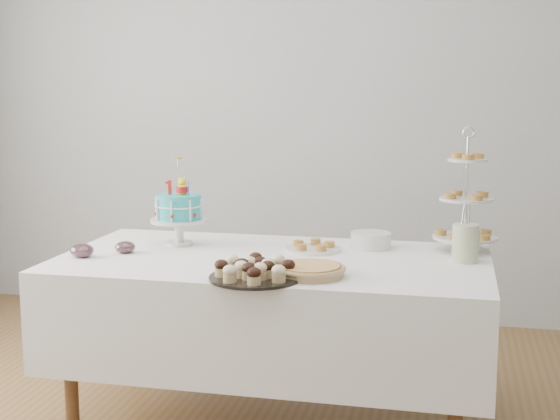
% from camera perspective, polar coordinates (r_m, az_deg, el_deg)
% --- Properties ---
extents(walls, '(5.04, 4.04, 2.70)m').
position_cam_1_polar(walls, '(3.13, -1.80, 5.73)').
color(walls, '#A4A6A9').
rests_on(walls, floor).
extents(table, '(1.92, 1.02, 0.77)m').
position_cam_1_polar(table, '(3.56, -0.52, -7.07)').
color(table, white).
rests_on(table, floor).
extents(birthday_cake, '(0.27, 0.27, 0.42)m').
position_cam_1_polar(birthday_cake, '(3.79, -7.39, -0.85)').
color(birthday_cake, silver).
rests_on(birthday_cake, table).
extents(cupcake_tray, '(0.37, 0.37, 0.08)m').
position_cam_1_polar(cupcake_tray, '(3.11, -1.85, -4.34)').
color(cupcake_tray, black).
rests_on(cupcake_tray, table).
extents(pie, '(0.29, 0.29, 0.05)m').
position_cam_1_polar(pie, '(3.16, 2.23, -4.39)').
color(pie, tan).
rests_on(pie, table).
extents(tiered_stand, '(0.30, 0.30, 0.58)m').
position_cam_1_polar(tiered_stand, '(3.70, 13.46, 0.74)').
color(tiered_stand, silver).
rests_on(tiered_stand, table).
extents(plate_stack, '(0.19, 0.19, 0.07)m').
position_cam_1_polar(plate_stack, '(3.72, 6.66, -2.21)').
color(plate_stack, silver).
rests_on(plate_stack, table).
extents(pastry_plate, '(0.27, 0.27, 0.04)m').
position_cam_1_polar(pastry_plate, '(3.65, 2.45, -2.70)').
color(pastry_plate, silver).
rests_on(pastry_plate, table).
extents(jam_bowl_a, '(0.09, 0.09, 0.06)m').
position_cam_1_polar(jam_bowl_a, '(3.66, -11.26, -2.70)').
color(jam_bowl_a, silver).
rests_on(jam_bowl_a, table).
extents(jam_bowl_b, '(0.10, 0.10, 0.06)m').
position_cam_1_polar(jam_bowl_b, '(3.62, -14.28, -2.90)').
color(jam_bowl_b, silver).
rests_on(jam_bowl_b, table).
extents(utensil_pitcher, '(0.12, 0.11, 0.25)m').
position_cam_1_polar(utensil_pitcher, '(3.50, 13.41, -2.26)').
color(utensil_pitcher, '#ECE6CC').
rests_on(utensil_pitcher, table).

